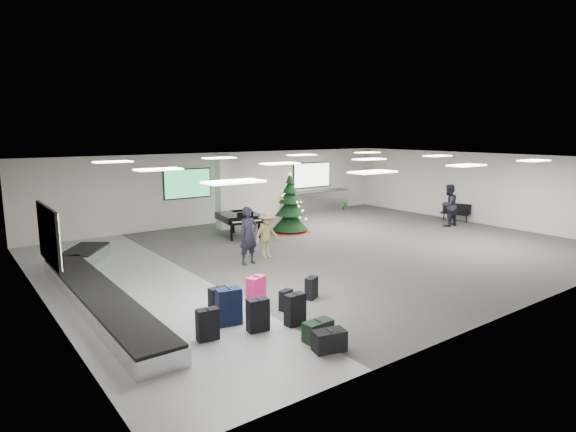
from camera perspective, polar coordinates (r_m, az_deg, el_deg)
ground at (r=17.01m, az=4.59°, el=-4.13°), size 18.00×18.00×0.00m
room_envelope at (r=16.87m, az=2.22°, el=3.83°), size 18.02×14.02×3.21m
baggage_carousel at (r=13.30m, az=-21.86°, el=-7.93°), size 2.28×9.71×0.43m
service_counter at (r=25.06m, az=3.28°, el=1.74°), size 4.05×0.65×1.08m
suitcase_0 at (r=10.30m, az=-3.60°, el=-11.62°), size 0.48×0.31×0.72m
suitcase_1 at (r=10.59m, az=0.84°, el=-11.00°), size 0.47×0.27×0.72m
pink_suitcase at (r=11.66m, az=-3.81°, el=-8.92°), size 0.53×0.42×0.76m
suitcase_3 at (r=12.18m, az=2.79°, el=-8.52°), size 0.42×0.34×0.57m
navy_suitcase at (r=10.66m, az=-7.02°, el=-10.61°), size 0.57×0.40×0.83m
suitcase_5 at (r=10.01m, az=-9.52°, el=-12.56°), size 0.46×0.29×0.67m
green_duffel at (r=9.91m, az=3.57°, el=-13.42°), size 0.63×0.33×0.43m
suitcase_7 at (r=11.45m, az=-0.25°, el=-9.91°), size 0.37×0.26×0.50m
suitcase_8 at (r=11.27m, az=-8.20°, el=-9.94°), size 0.44×0.26×0.66m
black_duffel at (r=9.51m, az=4.91°, el=-14.52°), size 0.69×0.49×0.43m
christmas_tree at (r=20.01m, az=0.24°, el=0.59°), size 1.78×1.78×2.54m
grand_piano at (r=19.20m, az=-5.75°, el=-0.17°), size 1.75×2.11×1.08m
bench at (r=23.74m, az=19.34°, el=0.53°), size 0.80×1.38×0.83m
traveler_a at (r=15.16m, az=-4.70°, el=-2.33°), size 0.70×0.49×1.83m
traveler_b at (r=15.86m, az=-2.51°, el=-2.22°), size 1.07×0.69×1.57m
traveler_bench at (r=22.32m, az=18.49°, el=1.21°), size 0.91×0.71×1.86m
potted_plant_left at (r=23.59m, az=1.23°, el=0.79°), size 0.49×0.51×0.73m
potted_plant_right at (r=26.06m, az=6.33°, el=1.75°), size 0.67×0.67×0.86m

